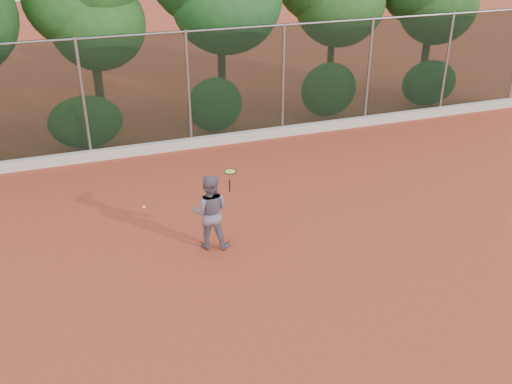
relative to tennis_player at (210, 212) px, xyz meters
name	(u,v)px	position (x,y,z in m)	size (l,w,h in m)	color
ground	(272,267)	(0.96, -1.20, -0.85)	(80.00, 80.00, 0.00)	#AE4129
concrete_curb	(193,143)	(0.96, 5.62, -0.70)	(24.00, 0.20, 0.30)	silver
tennis_player	(210,212)	(0.00, 0.00, 0.00)	(0.82, 0.64, 1.69)	slate
chainlink_fence	(188,87)	(0.96, 5.80, 1.01)	(24.09, 0.09, 3.50)	black
tennis_racket	(230,173)	(0.43, -0.12, 0.89)	(0.34, 0.34, 0.50)	black
tennis_ball_in_flight	(144,207)	(-1.40, -0.35, 0.54)	(0.07, 0.07, 0.07)	#E0F738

